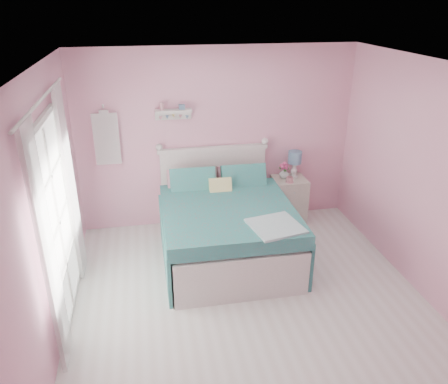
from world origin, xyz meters
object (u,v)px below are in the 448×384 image
object	(u,v)px
bed	(226,227)
vase	(284,173)
nightstand	(289,200)
table_lamp	(295,159)
teacup	(290,180)

from	to	relation	value
bed	vase	xyz separation A→B (m)	(1.05, 0.83, 0.36)
nightstand	table_lamp	bearing A→B (deg)	40.96
nightstand	teacup	size ratio (longest dim) A/B	6.68
bed	table_lamp	world-z (taller)	bed
table_lamp	vase	size ratio (longest dim) A/B	2.66
table_lamp	vase	xyz separation A→B (m)	(-0.16, -0.02, -0.20)
bed	vase	distance (m)	1.39
table_lamp	teacup	size ratio (longest dim) A/B	3.87
vase	teacup	distance (m)	0.18
nightstand	vase	bearing A→B (deg)	148.65
table_lamp	vase	bearing A→B (deg)	-173.30
bed	table_lamp	size ratio (longest dim) A/B	5.17
nightstand	vase	distance (m)	0.43
bed	nightstand	xyz separation A→B (m)	(1.13, 0.78, -0.06)
nightstand	table_lamp	xyz separation A→B (m)	(0.08, 0.07, 0.62)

